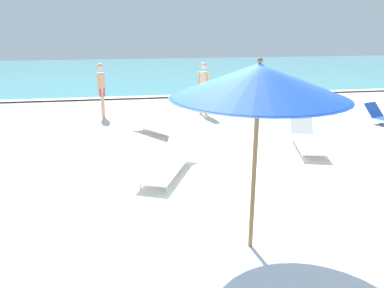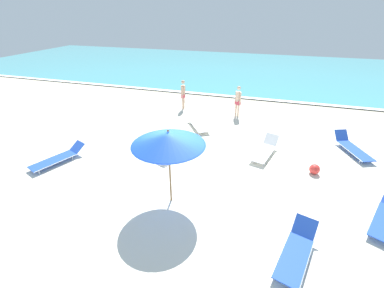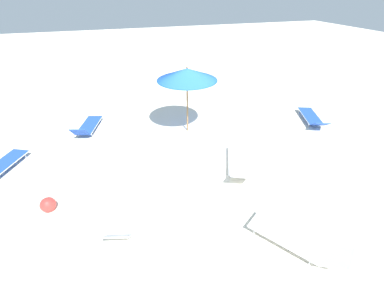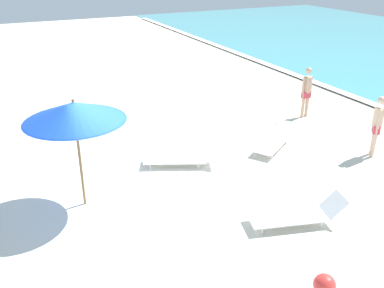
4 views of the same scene
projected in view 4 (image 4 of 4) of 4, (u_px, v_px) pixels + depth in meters
ground_plane at (131, 196)px, 10.37m from camera, size 60.00×60.00×0.16m
beach_umbrella at (74, 112)px, 8.99m from camera, size 2.19×2.19×2.54m
sun_lounger_beside_umbrella at (75, 118)px, 14.47m from camera, size 1.35×2.24×0.50m
sun_lounger_near_water_left at (274, 140)px, 12.75m from camera, size 1.67×2.07×0.48m
sun_lounger_near_water_right at (298, 215)px, 9.11m from camera, size 1.13×2.15×0.58m
sun_lounger_mid_beach_solo at (183, 158)px, 11.64m from camera, size 1.42×2.19×0.50m
beachgoer_wading_adult at (307, 89)px, 14.75m from camera, size 0.27×0.45×1.76m
beachgoer_shoreline_child at (377, 123)px, 11.87m from camera, size 0.36×0.33×1.76m
beach_ball at (324, 285)px, 7.22m from camera, size 0.39×0.39×0.39m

